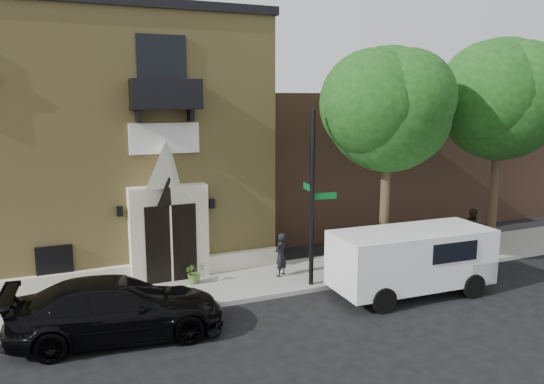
# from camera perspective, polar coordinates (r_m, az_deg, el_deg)

# --- Properties ---
(ground) EXTENTS (120.00, 120.00, 0.00)m
(ground) POSITION_cam_1_polar(r_m,az_deg,el_deg) (16.40, -5.16, -12.21)
(ground) COLOR black
(ground) RESTS_ON ground
(sidewalk) EXTENTS (42.00, 3.00, 0.15)m
(sidewalk) POSITION_cam_1_polar(r_m,az_deg,el_deg) (18.00, -3.62, -9.85)
(sidewalk) COLOR gray
(sidewalk) RESTS_ON ground
(church) EXTENTS (12.20, 11.01, 9.30)m
(church) POSITION_cam_1_polar(r_m,az_deg,el_deg) (22.50, -19.13, 5.54)
(church) COLOR #A7914E
(church) RESTS_ON ground
(neighbour_building) EXTENTS (18.00, 8.00, 6.40)m
(neighbour_building) POSITION_cam_1_polar(r_m,az_deg,el_deg) (28.92, 12.00, 3.93)
(neighbour_building) COLOR brown
(neighbour_building) RESTS_ON ground
(street_tree_left) EXTENTS (4.97, 4.38, 7.77)m
(street_tree_left) POSITION_cam_1_polar(r_m,az_deg,el_deg) (18.25, 12.65, 8.78)
(street_tree_left) COLOR #38281C
(street_tree_left) RESTS_ON sidewalk
(street_tree_mid) EXTENTS (5.21, 4.64, 8.25)m
(street_tree_mid) POSITION_cam_1_polar(r_m,az_deg,el_deg) (21.56, 23.66, 9.24)
(street_tree_mid) COLOR #38281C
(street_tree_mid) RESTS_ON sidewalk
(black_sedan) EXTENTS (5.69, 2.79, 1.59)m
(black_sedan) POSITION_cam_1_polar(r_m,az_deg,el_deg) (14.70, -16.29, -11.96)
(black_sedan) COLOR black
(black_sedan) RESTS_ON ground
(cargo_van) EXTENTS (5.25, 2.35, 2.11)m
(cargo_van) POSITION_cam_1_polar(r_m,az_deg,el_deg) (17.62, 15.28, -6.87)
(cargo_van) COLOR white
(cargo_van) RESTS_ON ground
(street_sign) EXTENTS (0.90, 0.97, 5.70)m
(street_sign) POSITION_cam_1_polar(r_m,az_deg,el_deg) (17.04, 4.37, -0.73)
(street_sign) COLOR black
(street_sign) RESTS_ON sidewalk
(fire_hydrant) EXTENTS (0.46, 0.37, 0.80)m
(fire_hydrant) POSITION_cam_1_polar(r_m,az_deg,el_deg) (18.23, 7.73, -8.10)
(fire_hydrant) COLOR #BA0402
(fire_hydrant) RESTS_ON sidewalk
(dumpster) EXTENTS (2.21, 1.63, 1.29)m
(dumpster) POSITION_cam_1_polar(r_m,az_deg,el_deg) (19.70, 12.28, -6.06)
(dumpster) COLOR #0F3A19
(dumpster) RESTS_ON sidewalk
(planter) EXTENTS (0.76, 0.69, 0.74)m
(planter) POSITION_cam_1_polar(r_m,az_deg,el_deg) (17.91, -8.33, -8.54)
(planter) COLOR #4B6B30
(planter) RESTS_ON sidewalk
(pedestrian_near) EXTENTS (0.65, 0.60, 1.50)m
(pedestrian_near) POSITION_cam_1_polar(r_m,az_deg,el_deg) (18.31, 0.94, -6.76)
(pedestrian_near) COLOR black
(pedestrian_near) RESTS_ON sidewalk
(pedestrian_far) EXTENTS (0.69, 0.85, 1.62)m
(pedestrian_far) POSITION_cam_1_polar(r_m,az_deg,el_deg) (23.27, 20.70, -3.59)
(pedestrian_far) COLOR black
(pedestrian_far) RESTS_ON sidewalk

